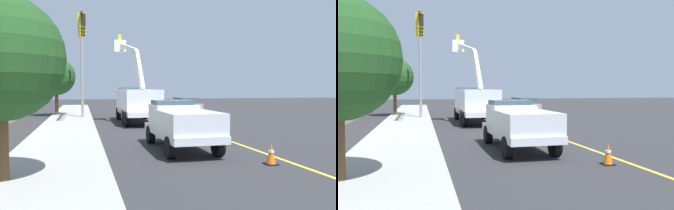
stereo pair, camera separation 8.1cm
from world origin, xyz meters
TOP-DOWN VIEW (x-y plane):
  - ground at (0.00, 0.00)m, footprint 120.00×120.00m
  - sidewalk_far_side at (-0.14, 8.04)m, footprint 60.05×4.66m
  - lane_centre_stripe at (0.00, 0.00)m, footprint 49.99×1.05m
  - utility_bucket_truck at (2.56, 3.08)m, footprint 8.24×3.02m
  - service_pickup_truck at (-9.42, 2.84)m, footprint 5.64×2.27m
  - passing_minivan at (9.18, -2.81)m, footprint 4.83×2.02m
  - traffic_cone_leading at (-12.95, 0.62)m, footprint 0.40×0.40m
  - traffic_cone_mid_front at (-5.98, 0.80)m, footprint 0.40×0.40m
  - traffic_cone_mid_rear at (0.34, 0.95)m, footprint 0.40×0.40m
  - traffic_cone_trailing at (5.89, 1.00)m, footprint 0.40×0.40m
  - traffic_signal_mast at (4.77, 7.10)m, footprint 6.83×0.64m
  - street_tree_left at (-13.48, 8.95)m, footprint 3.41×3.41m
  - street_tree_right at (10.23, 9.58)m, footprint 3.50×3.50m

SIDE VIEW (x-z plane):
  - ground at x=0.00m, z-range 0.00..0.00m
  - lane_centre_stripe at x=0.00m, z-range 0.00..0.01m
  - sidewalk_far_side at x=-0.14m, z-range 0.00..0.12m
  - traffic_cone_trailing at x=5.89m, z-range -0.01..0.71m
  - traffic_cone_leading at x=-12.95m, z-range -0.01..0.72m
  - traffic_cone_mid_front at x=-5.98m, z-range -0.01..0.80m
  - traffic_cone_mid_rear at x=0.34m, z-range -0.01..0.82m
  - passing_minivan at x=9.18m, z-range 0.13..1.82m
  - service_pickup_truck at x=-9.42m, z-range 0.09..2.15m
  - utility_bucket_truck at x=2.56m, z-range -1.77..4.98m
  - street_tree_left at x=-13.48m, z-range 0.84..5.97m
  - street_tree_right at x=10.23m, z-range 0.97..6.44m
  - traffic_signal_mast at x=4.77m, z-range 1.87..10.65m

